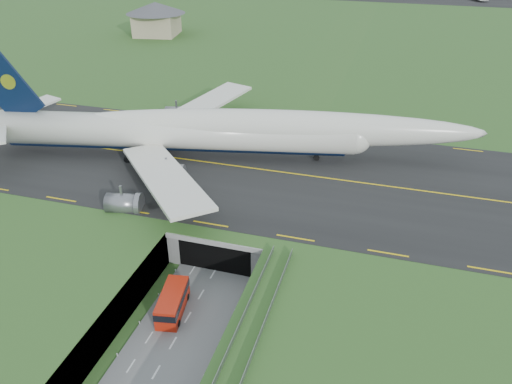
% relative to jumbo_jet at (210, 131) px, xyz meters
% --- Properties ---
extents(ground, '(900.00, 900.00, 0.00)m').
position_rel_jumbo_jet_xyz_m(ground, '(10.77, -35.58, -11.84)').
color(ground, '#315E25').
rests_on(ground, ground).
extents(airfield_deck, '(800.00, 800.00, 6.00)m').
position_rel_jumbo_jet_xyz_m(airfield_deck, '(10.77, -35.58, -8.84)').
color(airfield_deck, gray).
rests_on(airfield_deck, ground).
extents(trench_road, '(12.00, 75.00, 0.20)m').
position_rel_jumbo_jet_xyz_m(trench_road, '(10.77, -43.08, -11.74)').
color(trench_road, slate).
rests_on(trench_road, ground).
extents(taxiway, '(800.00, 44.00, 0.18)m').
position_rel_jumbo_jet_xyz_m(taxiway, '(10.77, -2.58, -5.75)').
color(taxiway, black).
rests_on(taxiway, airfield_deck).
extents(tunnel_portal, '(17.00, 22.30, 6.00)m').
position_rel_jumbo_jet_xyz_m(tunnel_portal, '(10.77, -18.87, -8.50)').
color(tunnel_portal, gray).
rests_on(tunnel_portal, ground).
extents(jumbo_jet, '(103.27, 63.94, 21.61)m').
position_rel_jumbo_jet_xyz_m(jumbo_jet, '(0.00, 0.00, 0.00)').
color(jumbo_jet, white).
rests_on(jumbo_jet, ground).
extents(shuttle_tram, '(4.50, 8.68, 3.35)m').
position_rel_jumbo_jet_xyz_m(shuttle_tram, '(8.28, -37.99, -10.00)').
color(shuttle_tram, red).
rests_on(shuttle_tram, ground).
extents(service_building, '(26.83, 26.83, 12.73)m').
position_rel_jumbo_jet_xyz_m(service_building, '(-61.76, 101.20, 1.70)').
color(service_building, tan).
rests_on(service_building, ground).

